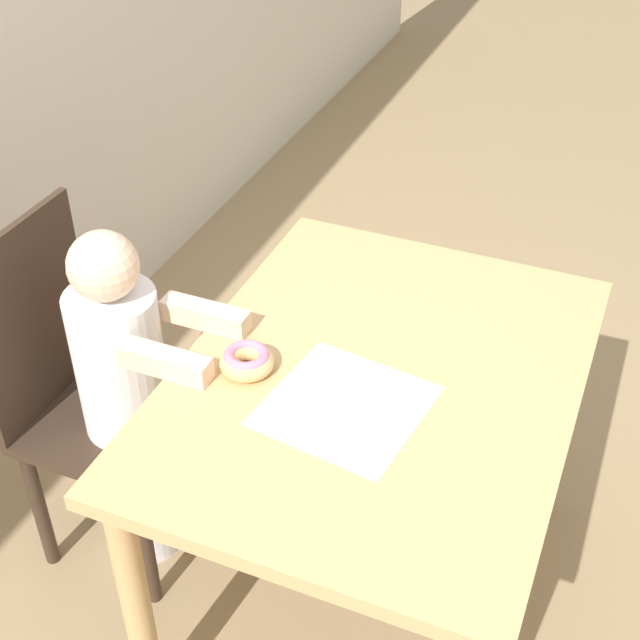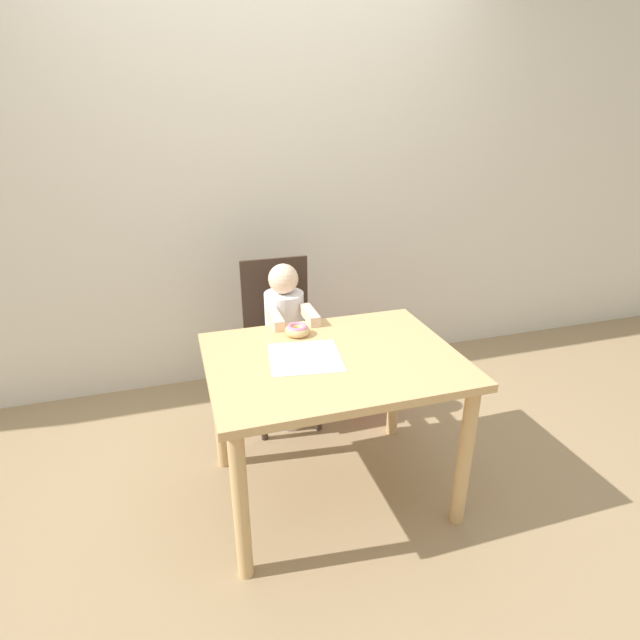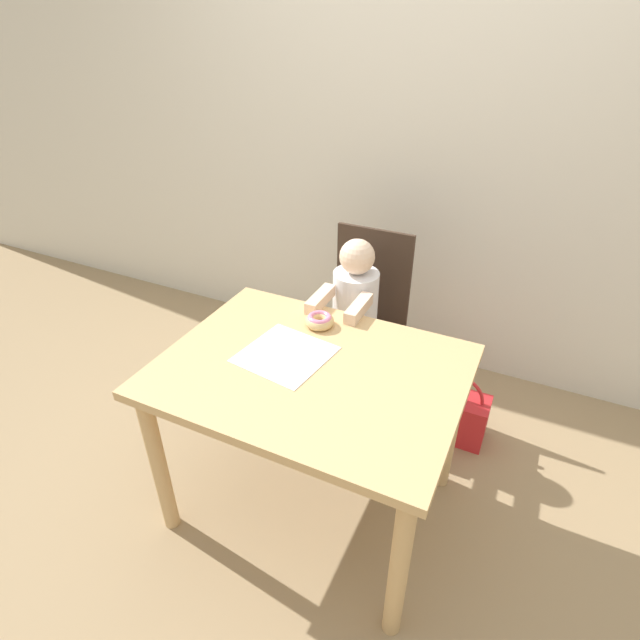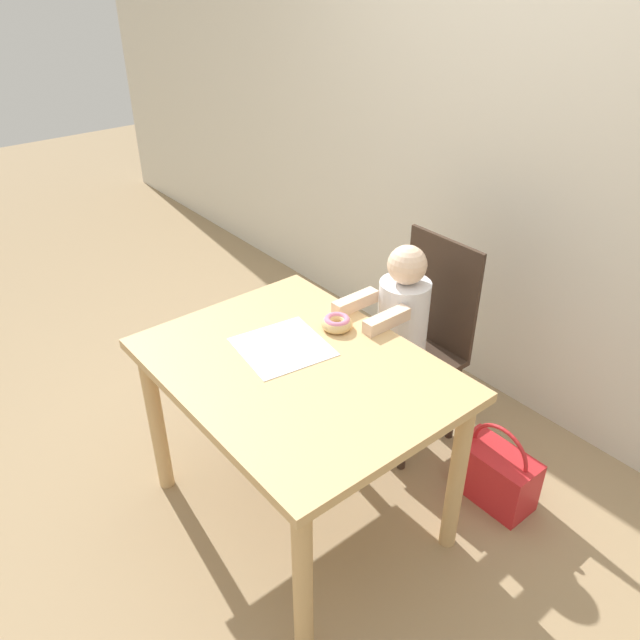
# 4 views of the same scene
# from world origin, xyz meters

# --- Properties ---
(ground_plane) EXTENTS (12.00, 12.00, 0.00)m
(ground_plane) POSITION_xyz_m (0.00, 0.00, 0.00)
(ground_plane) COLOR #997F5B
(dining_table) EXTENTS (1.05, 0.80, 0.71)m
(dining_table) POSITION_xyz_m (0.00, 0.00, 0.60)
(dining_table) COLOR tan
(dining_table) RESTS_ON ground_plane
(chair) EXTENTS (0.37, 0.37, 0.92)m
(chair) POSITION_xyz_m (-0.07, 0.70, 0.46)
(chair) COLOR #38281E
(chair) RESTS_ON ground_plane
(child_figure) EXTENTS (0.22, 0.39, 0.95)m
(child_figure) POSITION_xyz_m (-0.07, 0.58, 0.49)
(child_figure) COLOR white
(child_figure) RESTS_ON ground_plane
(donut) EXTENTS (0.11, 0.11, 0.05)m
(donut) POSITION_xyz_m (-0.09, 0.25, 0.74)
(donut) COLOR #DBB270
(donut) RESTS_ON dining_table
(napkin) EXTENTS (0.33, 0.33, 0.00)m
(napkin) POSITION_xyz_m (-0.12, 0.03, 0.71)
(napkin) COLOR white
(napkin) RESTS_ON dining_table
(handbag) EXTENTS (0.32, 0.17, 0.36)m
(handbag) POSITION_xyz_m (0.43, 0.65, 0.13)
(handbag) COLOR red
(handbag) RESTS_ON ground_plane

